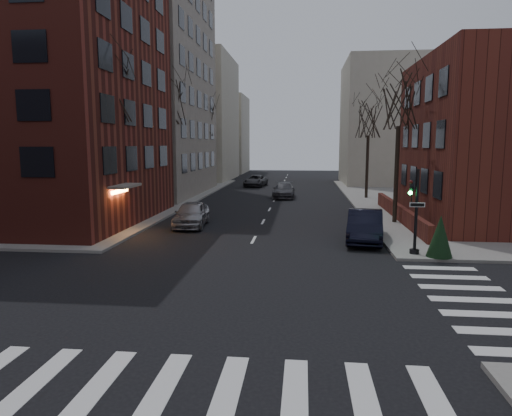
{
  "coord_description": "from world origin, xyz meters",
  "views": [
    {
      "loc": [
        2.71,
        -12.77,
        5.31
      ],
      "look_at": [
        0.28,
        10.57,
        2.0
      ],
      "focal_mm": 32.0,
      "sensor_mm": 36.0,
      "label": 1
    }
  ],
  "objects_px": {
    "streetlamp_far": "(213,153)",
    "evergreen_shrub": "(440,236)",
    "parked_sedan": "(365,226)",
    "car_lane_gray": "(284,190)",
    "tree_left_c": "(204,120)",
    "streetlamp_near": "(163,158)",
    "traffic_signal": "(415,217)",
    "car_lane_far": "(255,181)",
    "car_lane_silver": "(192,214)",
    "sandwich_board": "(375,219)",
    "tree_right_b": "(369,120)",
    "tree_left_a": "(110,90)",
    "tree_left_b": "(169,101)",
    "tree_right_a": "(399,101)"
  },
  "relations": [
    {
      "from": "streetlamp_far",
      "to": "evergreen_shrub",
      "type": "bearing_deg",
      "value": -62.83
    },
    {
      "from": "parked_sedan",
      "to": "car_lane_gray",
      "type": "bearing_deg",
      "value": 112.47
    },
    {
      "from": "tree_left_c",
      "to": "streetlamp_near",
      "type": "bearing_deg",
      "value": -88.09
    },
    {
      "from": "traffic_signal",
      "to": "car_lane_far",
      "type": "relative_size",
      "value": 0.78
    },
    {
      "from": "car_lane_silver",
      "to": "car_lane_gray",
      "type": "distance_m",
      "value": 17.4
    },
    {
      "from": "streetlamp_near",
      "to": "sandwich_board",
      "type": "xyz_separation_m",
      "value": [
        15.5,
        -5.28,
        -3.69
      ]
    },
    {
      "from": "car_lane_gray",
      "to": "tree_right_b",
      "type": "bearing_deg",
      "value": -2.16
    },
    {
      "from": "tree_right_b",
      "to": "streetlamp_far",
      "type": "distance_m",
      "value": 20.01
    },
    {
      "from": "tree_left_c",
      "to": "parked_sedan",
      "type": "bearing_deg",
      "value": -61.79
    },
    {
      "from": "tree_left_a",
      "to": "parked_sedan",
      "type": "height_order",
      "value": "tree_left_a"
    },
    {
      "from": "tree_right_b",
      "to": "tree_left_b",
      "type": "bearing_deg",
      "value": -161.18
    },
    {
      "from": "tree_left_a",
      "to": "tree_left_c",
      "type": "distance_m",
      "value": 26.0
    },
    {
      "from": "evergreen_shrub",
      "to": "streetlamp_near",
      "type": "bearing_deg",
      "value": 141.86
    },
    {
      "from": "car_lane_gray",
      "to": "parked_sedan",
      "type": "bearing_deg",
      "value": -74.99
    },
    {
      "from": "streetlamp_far",
      "to": "sandwich_board",
      "type": "distance_m",
      "value": 29.89
    },
    {
      "from": "tree_right_a",
      "to": "car_lane_silver",
      "type": "height_order",
      "value": "tree_right_a"
    },
    {
      "from": "tree_right_a",
      "to": "car_lane_silver",
      "type": "distance_m",
      "value": 15.25
    },
    {
      "from": "tree_left_c",
      "to": "streetlamp_near",
      "type": "xyz_separation_m",
      "value": [
        0.6,
        -18.0,
        -3.79
      ]
    },
    {
      "from": "traffic_signal",
      "to": "tree_left_b",
      "type": "height_order",
      "value": "tree_left_b"
    },
    {
      "from": "tree_left_b",
      "to": "streetlamp_far",
      "type": "distance_m",
      "value": 16.68
    },
    {
      "from": "traffic_signal",
      "to": "evergreen_shrub",
      "type": "distance_m",
      "value": 1.41
    },
    {
      "from": "streetlamp_far",
      "to": "car_lane_silver",
      "type": "distance_m",
      "value": 26.74
    },
    {
      "from": "tree_right_a",
      "to": "streetlamp_far",
      "type": "relative_size",
      "value": 1.55
    },
    {
      "from": "tree_left_b",
      "to": "streetlamp_near",
      "type": "height_order",
      "value": "tree_left_b"
    },
    {
      "from": "tree_left_b",
      "to": "evergreen_shrub",
      "type": "distance_m",
      "value": 26.15
    },
    {
      "from": "tree_left_c",
      "to": "car_lane_gray",
      "type": "bearing_deg",
      "value": -38.6
    },
    {
      "from": "tree_left_c",
      "to": "streetlamp_far",
      "type": "height_order",
      "value": "tree_left_c"
    },
    {
      "from": "tree_left_a",
      "to": "evergreen_shrub",
      "type": "bearing_deg",
      "value": -17.18
    },
    {
      "from": "parked_sedan",
      "to": "evergreen_shrub",
      "type": "xyz_separation_m",
      "value": [
        2.89,
        -3.72,
        0.25
      ]
    },
    {
      "from": "streetlamp_far",
      "to": "car_lane_far",
      "type": "xyz_separation_m",
      "value": [
        4.92,
        2.26,
        -3.53
      ]
    },
    {
      "from": "car_lane_gray",
      "to": "sandwich_board",
      "type": "height_order",
      "value": "car_lane_gray"
    },
    {
      "from": "tree_left_a",
      "to": "sandwich_board",
      "type": "height_order",
      "value": "tree_left_a"
    },
    {
      "from": "streetlamp_near",
      "to": "car_lane_far",
      "type": "distance_m",
      "value": 23.07
    },
    {
      "from": "car_lane_silver",
      "to": "car_lane_gray",
      "type": "xyz_separation_m",
      "value": [
        5.25,
        16.59,
        -0.07
      ]
    },
    {
      "from": "car_lane_far",
      "to": "evergreen_shrub",
      "type": "bearing_deg",
      "value": -65.05
    },
    {
      "from": "tree_left_c",
      "to": "sandwich_board",
      "type": "xyz_separation_m",
      "value": [
        16.1,
        -23.28,
        -7.48
      ]
    },
    {
      "from": "car_lane_far",
      "to": "car_lane_silver",
      "type": "bearing_deg",
      "value": -86.34
    },
    {
      "from": "traffic_signal",
      "to": "parked_sedan",
      "type": "distance_m",
      "value": 3.86
    },
    {
      "from": "traffic_signal",
      "to": "streetlamp_near",
      "type": "bearing_deg",
      "value": 141.13
    },
    {
      "from": "tree_left_b",
      "to": "streetlamp_near",
      "type": "bearing_deg",
      "value": -81.47
    },
    {
      "from": "car_lane_silver",
      "to": "parked_sedan",
      "type": "bearing_deg",
      "value": -21.74
    },
    {
      "from": "traffic_signal",
      "to": "streetlamp_near",
      "type": "relative_size",
      "value": 0.64
    },
    {
      "from": "car_lane_silver",
      "to": "streetlamp_far",
      "type": "bearing_deg",
      "value": 94.84
    },
    {
      "from": "tree_right_a",
      "to": "car_lane_gray",
      "type": "relative_size",
      "value": 1.91
    },
    {
      "from": "tree_right_a",
      "to": "sandwich_board",
      "type": "bearing_deg",
      "value": -139.45
    },
    {
      "from": "tree_left_b",
      "to": "sandwich_board",
      "type": "relative_size",
      "value": 13.58
    },
    {
      "from": "tree_right_a",
      "to": "car_lane_silver",
      "type": "xyz_separation_m",
      "value": [
        -13.25,
        -2.26,
        -7.22
      ]
    },
    {
      "from": "streetlamp_near",
      "to": "evergreen_shrub",
      "type": "bearing_deg",
      "value": -38.14
    },
    {
      "from": "streetlamp_near",
      "to": "evergreen_shrub",
      "type": "relative_size",
      "value": 3.26
    },
    {
      "from": "streetlamp_near",
      "to": "car_lane_far",
      "type": "height_order",
      "value": "streetlamp_near"
    }
  ]
}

